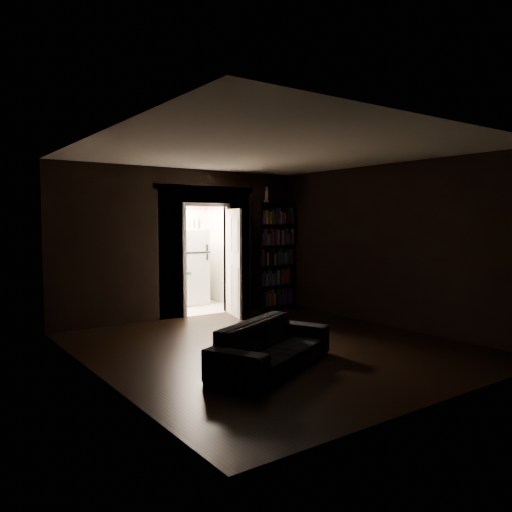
% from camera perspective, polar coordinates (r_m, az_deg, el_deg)
% --- Properties ---
extents(ground, '(5.50, 5.50, 0.00)m').
position_cam_1_polar(ground, '(7.35, 1.85, -10.31)').
color(ground, black).
rests_on(ground, ground).
extents(room_walls, '(5.02, 5.61, 2.84)m').
position_cam_1_polar(room_walls, '(8.00, -2.86, 3.03)').
color(room_walls, black).
rests_on(room_walls, ground).
extents(kitchen_alcove, '(2.20, 1.80, 2.60)m').
position_cam_1_polar(kitchen_alcove, '(10.70, -8.68, 0.70)').
color(kitchen_alcove, beige).
rests_on(kitchen_alcove, ground).
extents(sofa, '(2.13, 1.59, 0.75)m').
position_cam_1_polar(sofa, '(6.27, 1.85, -9.30)').
color(sofa, black).
rests_on(sofa, ground).
extents(bookshelf, '(0.96, 0.61, 2.20)m').
position_cam_1_polar(bookshelf, '(10.39, 2.06, 0.04)').
color(bookshelf, black).
rests_on(bookshelf, ground).
extents(refrigerator, '(0.85, 0.80, 1.65)m').
position_cam_1_polar(refrigerator, '(10.99, -7.84, -1.22)').
color(refrigerator, silver).
rests_on(refrigerator, ground).
extents(door, '(0.28, 0.83, 2.05)m').
position_cam_1_polar(door, '(9.55, -2.54, -0.76)').
color(door, silver).
rests_on(door, ground).
extents(figurine, '(0.14, 0.14, 0.33)m').
position_cam_1_polar(figurine, '(10.35, 1.22, 7.02)').
color(figurine, white).
rests_on(figurine, bookshelf).
extents(bottles, '(0.64, 0.28, 0.26)m').
position_cam_1_polar(bottles, '(10.92, -7.62, 3.77)').
color(bottles, black).
rests_on(bottles, refrigerator).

